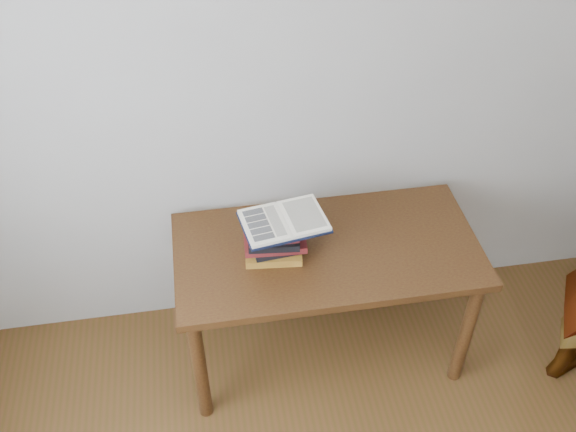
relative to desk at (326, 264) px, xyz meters
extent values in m
cube|color=#ABAAA2|center=(-0.06, 0.37, 0.70)|extent=(3.50, 0.04, 2.60)
cube|color=#473011|center=(0.00, 0.00, 0.08)|extent=(1.30, 0.65, 0.04)
cylinder|color=#473011|center=(-0.59, -0.26, -0.27)|extent=(0.06, 0.06, 0.66)
cylinder|color=#473011|center=(0.59, -0.26, -0.27)|extent=(0.06, 0.06, 0.66)
cylinder|color=#473011|center=(-0.59, 0.26, -0.27)|extent=(0.06, 0.06, 0.66)
cylinder|color=#473011|center=(0.59, 0.26, -0.27)|extent=(0.06, 0.06, 0.66)
cube|color=#A56225|center=(-0.23, 0.01, 0.12)|extent=(0.25, 0.20, 0.04)
cube|color=black|center=(-0.22, 0.00, 0.15)|extent=(0.20, 0.16, 0.03)
cube|color=maroon|center=(-0.22, 0.01, 0.18)|extent=(0.26, 0.19, 0.03)
cube|color=black|center=(-0.23, -0.01, 0.21)|extent=(0.22, 0.17, 0.03)
cube|color=maroon|center=(-0.23, 0.00, 0.24)|extent=(0.20, 0.17, 0.03)
cube|color=#172646|center=(-0.22, -0.01, 0.27)|extent=(0.25, 0.19, 0.03)
cube|color=black|center=(-0.19, -0.02, 0.29)|extent=(0.37, 0.28, 0.01)
cube|color=white|center=(-0.27, -0.03, 0.30)|extent=(0.19, 0.24, 0.01)
cube|color=white|center=(-0.11, 0.00, 0.30)|extent=(0.19, 0.24, 0.01)
cylinder|color=white|center=(-0.19, -0.02, 0.30)|extent=(0.05, 0.22, 0.01)
cube|color=black|center=(-0.30, 0.04, 0.31)|extent=(0.09, 0.04, 0.00)
cube|color=black|center=(-0.30, 0.01, 0.31)|extent=(0.09, 0.04, 0.00)
cube|color=black|center=(-0.29, -0.03, 0.31)|extent=(0.09, 0.04, 0.00)
cube|color=black|center=(-0.29, -0.07, 0.31)|extent=(0.09, 0.04, 0.00)
cube|color=black|center=(-0.28, -0.11, 0.31)|extent=(0.09, 0.04, 0.00)
cube|color=beige|center=(-0.22, -0.02, 0.31)|extent=(0.07, 0.18, 0.00)
cube|color=beige|center=(-0.10, 0.00, 0.31)|extent=(0.15, 0.20, 0.00)
camera|label=1|loc=(-0.48, -1.87, 2.02)|focal=40.00mm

